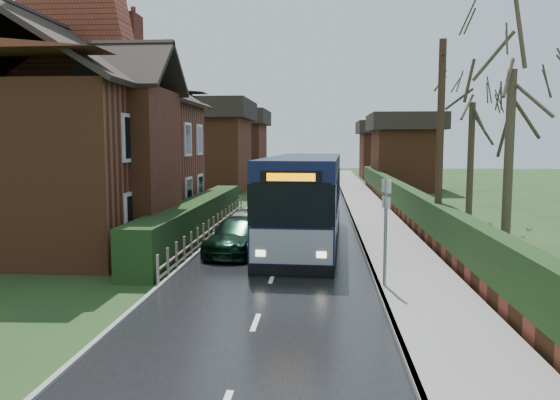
# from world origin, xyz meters

# --- Properties ---
(ground) EXTENTS (140.00, 140.00, 0.00)m
(ground) POSITION_xyz_m (0.00, 0.00, 0.00)
(ground) COLOR #2F481F
(ground) RESTS_ON ground
(road) EXTENTS (6.00, 100.00, 0.02)m
(road) POSITION_xyz_m (0.00, 10.00, 0.01)
(road) COLOR black
(road) RESTS_ON ground
(pavement) EXTENTS (2.50, 100.00, 0.14)m
(pavement) POSITION_xyz_m (4.25, 10.00, 0.07)
(pavement) COLOR slate
(pavement) RESTS_ON ground
(kerb_right) EXTENTS (0.12, 100.00, 0.14)m
(kerb_right) POSITION_xyz_m (3.05, 10.00, 0.07)
(kerb_right) COLOR gray
(kerb_right) RESTS_ON ground
(kerb_left) EXTENTS (0.12, 100.00, 0.10)m
(kerb_left) POSITION_xyz_m (-3.05, 10.00, 0.05)
(kerb_left) COLOR gray
(kerb_left) RESTS_ON ground
(front_hedge) EXTENTS (1.20, 16.00, 1.60)m
(front_hedge) POSITION_xyz_m (-3.90, 5.00, 0.80)
(front_hedge) COLOR black
(front_hedge) RESTS_ON ground
(picket_fence) EXTENTS (0.10, 16.00, 0.90)m
(picket_fence) POSITION_xyz_m (-3.15, 5.00, 0.45)
(picket_fence) COLOR #8C755F
(picket_fence) RESTS_ON ground
(right_wall_hedge) EXTENTS (0.60, 50.00, 1.80)m
(right_wall_hedge) POSITION_xyz_m (5.80, 10.00, 1.02)
(right_wall_hedge) COLOR brown
(right_wall_hedge) RESTS_ON ground
(brick_house) EXTENTS (9.30, 14.60, 10.30)m
(brick_house) POSITION_xyz_m (-8.73, 4.78, 4.38)
(brick_house) COLOR brown
(brick_house) RESTS_ON ground
(bus) EXTENTS (3.13, 11.65, 3.51)m
(bus) POSITION_xyz_m (0.80, 3.92, 1.74)
(bus) COLOR black
(bus) RESTS_ON ground
(car_silver) EXTENTS (2.42, 4.48, 1.45)m
(car_silver) POSITION_xyz_m (-1.50, 3.58, 0.72)
(car_silver) COLOR #ACACB1
(car_silver) RESTS_ON ground
(car_green) EXTENTS (2.23, 4.54, 1.27)m
(car_green) POSITION_xyz_m (-1.60, 1.81, 0.63)
(car_green) COLOR black
(car_green) RESTS_ON ground
(car_distant) EXTENTS (2.23, 4.23, 1.33)m
(car_distant) POSITION_xyz_m (0.93, 38.35, 0.66)
(car_distant) COLOR black
(car_distant) RESTS_ON ground
(bus_stop_sign) EXTENTS (0.20, 0.46, 3.10)m
(bus_stop_sign) POSITION_xyz_m (3.20, -3.00, 2.04)
(bus_stop_sign) COLOR slate
(bus_stop_sign) RESTS_ON ground
(telegraph_pole) EXTENTS (0.27, 1.00, 7.78)m
(telegraph_pole) POSITION_xyz_m (5.80, 2.78, 3.94)
(telegraph_pole) COLOR #302015
(telegraph_pole) RESTS_ON ground
(tree_right_near) EXTENTS (4.28, 4.28, 9.24)m
(tree_right_near) POSITION_xyz_m (7.74, 1.13, 6.91)
(tree_right_near) COLOR #3D3224
(tree_right_near) RESTS_ON ground
(tree_right_far) EXTENTS (4.49, 4.49, 8.67)m
(tree_right_far) POSITION_xyz_m (9.00, 10.59, 6.48)
(tree_right_far) COLOR #342A1E
(tree_right_far) RESTS_ON ground
(tree_house_side) EXTENTS (4.71, 4.71, 10.70)m
(tree_house_side) POSITION_xyz_m (-12.35, 12.73, 7.99)
(tree_house_side) COLOR #3B2F23
(tree_house_side) RESTS_ON ground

